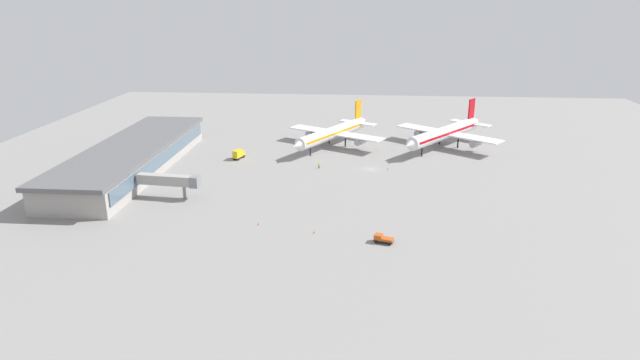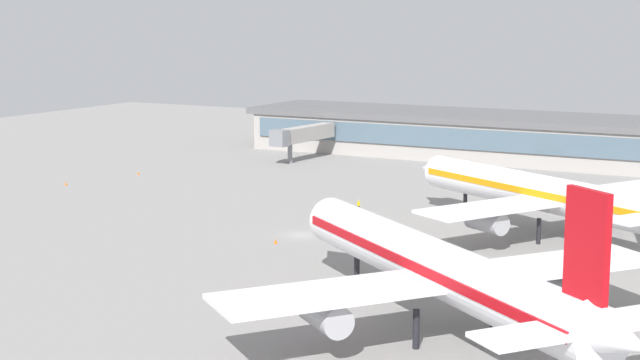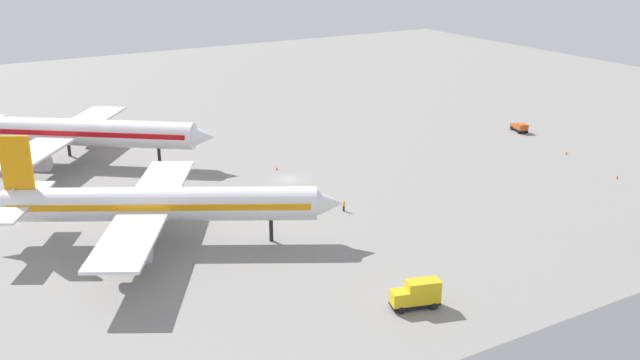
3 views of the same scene
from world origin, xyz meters
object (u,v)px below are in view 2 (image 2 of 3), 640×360
object	(u,v)px
airplane_at_gate	(545,194)
ground_crew_worker	(359,206)
airplane_taxiing	(439,268)
safety_cone_near_gate	(66,184)
safety_cone_far_side	(138,173)
safety_cone_mid_apron	(276,241)
catering_truck	(483,175)

from	to	relation	value
airplane_at_gate	ground_crew_worker	world-z (taller)	airplane_at_gate
airplane_taxiing	ground_crew_worker	size ratio (longest dim) A/B	26.59
safety_cone_near_gate	safety_cone_far_side	xyz separation A→B (m)	(-3.69, -14.35, 0.00)
airplane_at_gate	safety_cone_far_side	size ratio (longest dim) A/B	75.22
safety_cone_mid_apron	ground_crew_worker	bearing A→B (deg)	-90.82
catering_truck	safety_cone_near_gate	world-z (taller)	catering_truck
ground_crew_worker	safety_cone_mid_apron	world-z (taller)	ground_crew_worker
airplane_at_gate	airplane_taxiing	world-z (taller)	airplane_taxiing
ground_crew_worker	safety_cone_far_side	bearing A→B (deg)	157.49
catering_truck	ground_crew_worker	xyz separation A→B (m)	(8.70, 29.18, -0.85)
catering_truck	safety_cone_far_side	bearing A→B (deg)	-146.02
safety_cone_mid_apron	safety_cone_near_gate	bearing A→B (deg)	-20.70
catering_truck	safety_cone_far_side	size ratio (longest dim) A/B	9.85
safety_cone_mid_apron	airplane_taxiing	bearing A→B (deg)	143.13
airplane_at_gate	safety_cone_mid_apron	bearing A→B (deg)	64.68
airplane_at_gate	safety_cone_far_side	xyz separation A→B (m)	(76.22, -14.33, -5.21)
catering_truck	safety_cone_far_side	world-z (taller)	catering_truck
catering_truck	safety_cone_far_side	distance (m)	60.04
safety_cone_near_gate	safety_cone_mid_apron	bearing A→B (deg)	159.30
airplane_at_gate	catering_truck	distance (m)	37.70
airplane_taxiing	safety_cone_near_gate	xyz separation A→B (m)	(81.86, -42.08, -5.53)
airplane_taxiing	safety_cone_far_side	xyz separation A→B (m)	(78.17, -56.43, -5.53)
catering_truck	safety_cone_mid_apron	distance (m)	52.79
airplane_at_gate	ground_crew_worker	bearing A→B (deg)	23.07
catering_truck	safety_cone_near_gate	distance (m)	69.02
airplane_taxiing	airplane_at_gate	bearing A→B (deg)	-49.67
safety_cone_near_gate	ground_crew_worker	bearing A→B (deg)	-176.49
ground_crew_worker	safety_cone_mid_apron	bearing A→B (deg)	-100.39
ground_crew_worker	catering_truck	bearing A→B (deg)	63.82
ground_crew_worker	safety_cone_mid_apron	distance (m)	22.83
catering_truck	safety_cone_far_side	xyz separation A→B (m)	(57.25, 18.02, -1.40)
catering_truck	safety_cone_mid_apron	bearing A→B (deg)	-83.34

